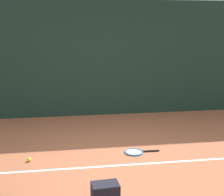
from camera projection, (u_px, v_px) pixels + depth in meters
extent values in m
plane|color=#9E5638|center=(116.00, 166.00, 4.91)|extent=(12.00, 12.00, 0.00)
cube|color=#192D23|center=(96.00, 59.00, 7.50)|extent=(10.00, 0.10, 2.73)
cube|color=white|center=(116.00, 166.00, 4.93)|extent=(9.00, 0.05, 0.00)
cylinder|color=black|center=(151.00, 151.00, 5.48)|extent=(0.30, 0.03, 0.03)
torus|color=#1E72BF|center=(134.00, 152.00, 5.44)|extent=(0.32, 0.32, 0.02)
cylinder|color=#B2B2B2|center=(134.00, 152.00, 5.44)|extent=(0.28, 0.28, 0.00)
sphere|color=#CCE033|center=(29.00, 160.00, 5.08)|extent=(0.07, 0.07, 0.07)
sphere|color=#CCE033|center=(113.00, 185.00, 4.25)|extent=(0.07, 0.07, 0.07)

